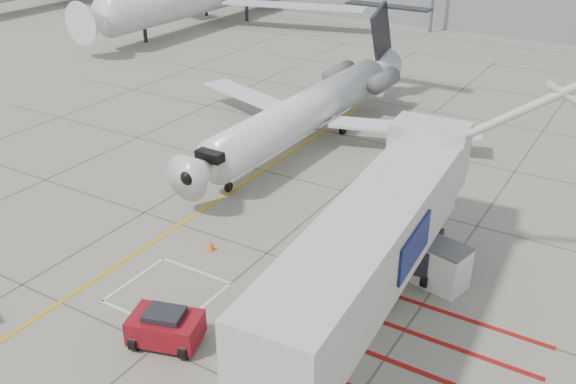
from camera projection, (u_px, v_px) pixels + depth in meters
The scene contains 8 objects.
ground_plane at pixel (217, 295), 28.28m from camera, with size 260.00×260.00×0.00m, color gray.
regional_jet at pixel (290, 99), 40.76m from camera, with size 22.75×28.68×7.52m, color white, non-canonical shape.
jet_bridge at pixel (364, 264), 23.23m from camera, with size 9.47×19.99×8.00m, color silver, non-canonical shape.
pushback_tug at pixel (165, 326), 25.06m from camera, with size 2.75×1.72×1.60m, color maroon, non-canonical shape.
baggage_cart at pixel (364, 287), 27.73m from camera, with size 1.99×1.26×1.26m, color #5D5E63, non-canonical shape.
ground_power_unit at pixel (437, 264), 28.59m from camera, with size 2.61×1.52×2.07m, color white, non-canonical shape.
cone_nose at pixel (211, 245), 31.51m from camera, with size 0.36×0.36×0.51m, color orange.
cone_side at pixel (318, 232), 32.71m from camera, with size 0.37×0.37×0.51m, color orange.
Camera 1 is at (14.73, -18.23, 16.75)m, focal length 40.00 mm.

